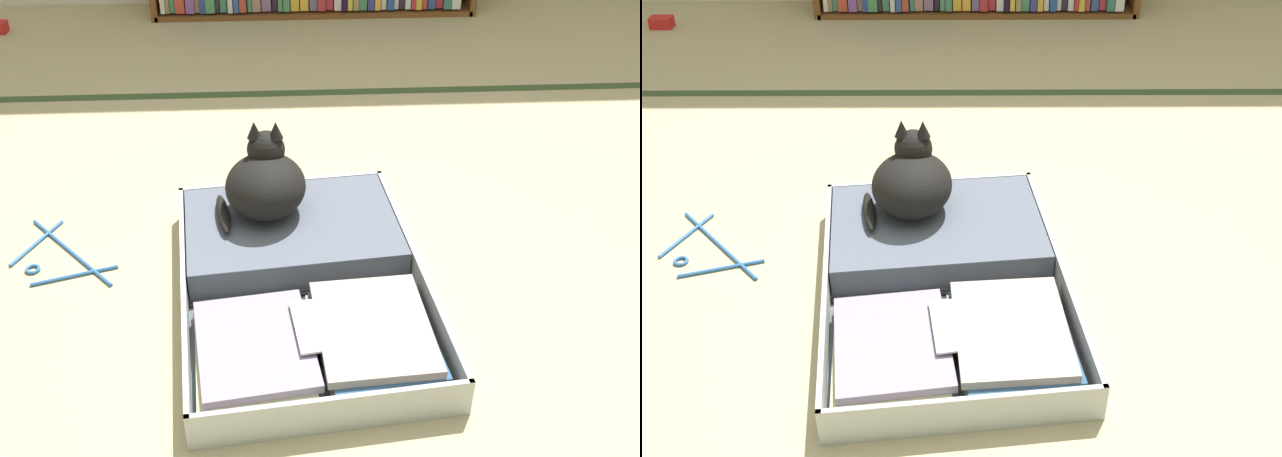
{
  "view_description": "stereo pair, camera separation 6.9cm",
  "coord_description": "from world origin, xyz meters",
  "views": [
    {
      "loc": [
        -0.12,
        -1.4,
        1.26
      ],
      "look_at": [
        -0.04,
        0.09,
        0.21
      ],
      "focal_mm": 42.47,
      "sensor_mm": 36.0,
      "label": 1
    },
    {
      "loc": [
        -0.05,
        -1.4,
        1.26
      ],
      "look_at": [
        -0.04,
        0.09,
        0.21
      ],
      "focal_mm": 42.47,
      "sensor_mm": 36.0,
      "label": 2
    }
  ],
  "objects": [
    {
      "name": "tatami_border",
      "position": [
        0.0,
        1.31,
        0.0
      ],
      "size": [
        4.8,
        0.05,
        0.0
      ],
      "color": "#354A29",
      "rests_on": "ground_plane"
    },
    {
      "name": "open_suitcase",
      "position": [
        -0.09,
        0.12,
        0.04
      ],
      "size": [
        0.69,
        0.93,
        0.1
      ],
      "color": "#B3B6B1",
      "rests_on": "ground_plane"
    },
    {
      "name": "black_cat",
      "position": [
        -0.18,
        0.35,
        0.18
      ],
      "size": [
        0.27,
        0.26,
        0.25
      ],
      "color": "black",
      "rests_on": "open_suitcase"
    },
    {
      "name": "clothes_hanger",
      "position": [
        -0.75,
        0.28,
        0.0
      ],
      "size": [
        0.3,
        0.32,
        0.01
      ],
      "color": "#2C609D",
      "rests_on": "ground_plane"
    },
    {
      "name": "ground_plane",
      "position": [
        0.0,
        0.0,
        0.0
      ],
      "size": [
        10.0,
        10.0,
        0.0
      ],
      "primitive_type": "plane",
      "color": "tan"
    }
  ]
}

